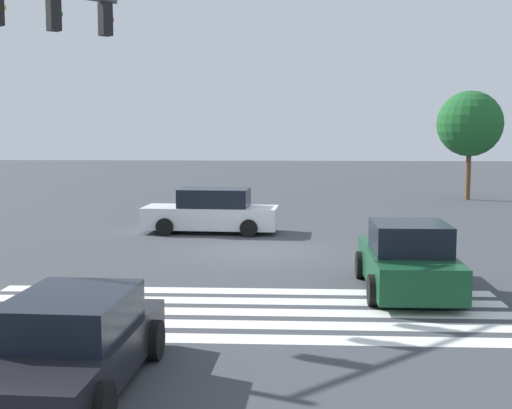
% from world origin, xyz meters
% --- Properties ---
extents(ground_plane, '(113.45, 113.45, 0.00)m').
position_xyz_m(ground_plane, '(0.00, 0.00, 0.00)').
color(ground_plane, '#3D3F44').
extents(crosswalk_markings, '(11.63, 4.40, 0.01)m').
position_xyz_m(crosswalk_markings, '(0.00, -7.32, 0.00)').
color(crosswalk_markings, silver).
rests_on(crosswalk_markings, ground_plane).
extents(car_1, '(2.23, 4.73, 1.42)m').
position_xyz_m(car_1, '(-2.17, -11.81, 0.67)').
color(car_1, black).
rests_on(car_1, ground_plane).
extents(car_2, '(2.16, 4.59, 1.68)m').
position_xyz_m(car_2, '(3.85, -5.29, 0.76)').
color(car_2, '#144728').
rests_on(car_2, ground_plane).
extents(car_3, '(4.97, 2.23, 1.62)m').
position_xyz_m(car_3, '(-1.81, 3.79, 0.75)').
color(car_3, silver).
rests_on(car_3, ground_plane).
extents(tree_corner_b, '(3.43, 3.43, 5.72)m').
position_xyz_m(tree_corner_b, '(10.40, 15.98, 3.99)').
color(tree_corner_b, brown).
rests_on(tree_corner_b, ground_plane).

